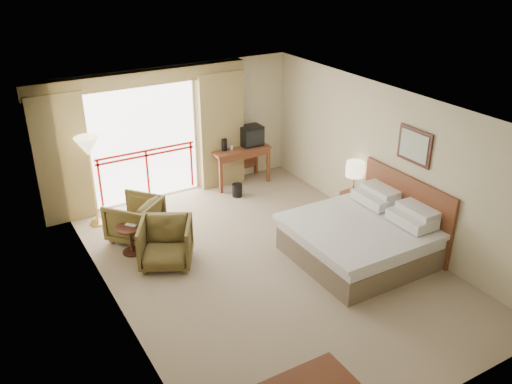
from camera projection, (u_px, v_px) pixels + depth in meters
floor at (267, 265)px, 9.09m from camera, size 7.00×7.00×0.00m
ceiling at (269, 109)px, 7.94m from camera, size 7.00×7.00×0.00m
wall_back at (180, 130)px, 11.25m from camera, size 5.00×0.00×5.00m
wall_front at (439, 313)px, 5.79m from camera, size 5.00×0.00×5.00m
wall_left at (112, 232)px, 7.38m from camera, size 0.00×7.00×7.00m
wall_right at (388, 162)px, 9.66m from camera, size 0.00×7.00×7.00m
balcony_door at (145, 144)px, 10.93m from camera, size 2.40×0.00×2.40m
balcony_railing at (147, 162)px, 11.08m from camera, size 2.09×0.03×1.02m
curtain_left at (62, 159)px, 10.06m from camera, size 1.00×0.26×2.50m
curtain_right at (220, 130)px, 11.56m from camera, size 1.00×0.26×2.50m
valance at (140, 78)px, 10.28m from camera, size 4.40×0.22×0.28m
hvac_vent at (235, 75)px, 11.39m from camera, size 0.50×0.04×0.50m
bed at (361, 238)px, 9.15m from camera, size 2.13×2.06×0.97m
headboard at (405, 211)px, 9.47m from camera, size 0.06×2.10×1.30m
framed_art at (414, 146)px, 8.96m from camera, size 0.04×0.72×0.60m
nightstand at (354, 205)px, 10.50m from camera, size 0.41×0.47×0.53m
table_lamp at (355, 170)px, 10.23m from camera, size 0.34×0.34×0.61m
phone at (358, 195)px, 10.23m from camera, size 0.22×0.19×0.08m
desk at (238, 154)px, 11.88m from camera, size 1.29×0.62×0.84m
tv at (251, 136)px, 11.80m from camera, size 0.48×0.38×0.44m
coffee_maker at (224, 145)px, 11.55m from camera, size 0.14×0.14×0.26m
cup at (232, 148)px, 11.61m from camera, size 0.07×0.07×0.09m
wastebasket at (237, 190)px, 11.43m from camera, size 0.26×0.26×0.27m
armchair_far at (137, 238)px, 9.91m from camera, size 1.18×1.19×0.78m
armchair_near at (168, 263)px, 9.13m from camera, size 1.14×1.15×0.78m
side_table at (131, 235)px, 9.29m from camera, size 0.47×0.47×0.51m
book at (130, 227)px, 9.22m from camera, size 0.24×0.25×0.02m
floor_lamp at (88, 150)px, 9.75m from camera, size 0.45×0.45×1.75m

